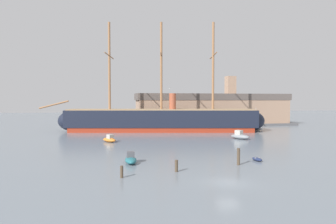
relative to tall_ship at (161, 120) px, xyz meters
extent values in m
plane|color=slate|center=(-3.22, -55.38, -3.42)|extent=(400.00, 400.00, 0.00)
cube|color=maroon|center=(0.00, 0.00, -2.74)|extent=(52.58, 18.57, 1.36)
cube|color=black|center=(0.00, 0.00, 0.36)|extent=(54.77, 19.34, 4.85)
ellipsoid|color=black|center=(-24.41, 5.24, -0.32)|extent=(11.09, 9.21, 6.20)
ellipsoid|color=black|center=(24.41, -5.24, -0.32)|extent=(11.09, 9.21, 6.20)
cube|color=#9E7F5B|center=(0.00, 0.00, 2.93)|extent=(53.58, 18.48, 0.29)
cylinder|color=#936642|center=(-14.59, 3.13, 15.38)|extent=(0.68, 0.68, 25.20)
cylinder|color=#936642|center=(-14.59, 3.13, 18.40)|extent=(3.00, 12.79, 0.27)
cylinder|color=#936642|center=(0.00, 0.00, 15.38)|extent=(0.68, 0.68, 25.20)
cylinder|color=#936642|center=(0.00, 0.00, 18.40)|extent=(3.00, 12.79, 0.27)
cylinder|color=#936642|center=(14.59, -3.13, 15.38)|extent=(0.68, 0.68, 25.20)
cylinder|color=#936642|center=(14.59, -3.13, 18.40)|extent=(3.00, 12.79, 0.27)
cylinder|color=#936642|center=(-30.37, 6.52, 4.35)|extent=(8.49, 2.27, 2.58)
cylinder|color=#9E4C33|center=(3.19, -0.68, 5.20)|extent=(1.94, 1.94, 4.85)
ellipsoid|color=#236670|center=(-12.78, -42.77, -2.96)|extent=(1.78, 4.00, 0.92)
cube|color=#4C4C51|center=(-12.77, -42.50, -2.22)|extent=(1.11, 1.24, 0.92)
ellipsoid|color=#1E284C|center=(5.94, -45.05, -3.16)|extent=(1.15, 2.27, 0.52)
cube|color=#B2ADA3|center=(5.94, -45.05, -2.97)|extent=(0.83, 0.27, 0.08)
ellipsoid|color=orange|center=(-15.28, -19.38, -2.96)|extent=(3.58, 4.18, 0.92)
cube|color=#B2ADA3|center=(-15.12, -19.60, -2.23)|extent=(1.56, 1.60, 0.92)
ellipsoid|color=gray|center=(14.78, -20.68, -2.85)|extent=(4.15, 5.22, 1.13)
cube|color=#B2ADA3|center=(14.62, -20.39, -1.95)|extent=(1.88, 1.94, 1.13)
ellipsoid|color=silver|center=(28.62, -1.88, -2.93)|extent=(4.44, 5.02, 0.98)
cube|color=#4C4C51|center=(28.46, -1.67, -2.37)|extent=(1.48, 1.55, 0.52)
cylinder|color=silver|center=(28.78, -2.08, 0.35)|extent=(0.13, 0.13, 5.96)
ellipsoid|color=orange|center=(-2.25, 10.46, -3.08)|extent=(2.67, 3.07, 0.68)
cube|color=beige|center=(-2.25, 10.46, -2.83)|extent=(1.02, 0.82, 0.10)
cylinder|color=#4C3D2D|center=(-14.59, -50.77, -2.71)|extent=(0.37, 0.37, 1.41)
cylinder|color=#4C3D2D|center=(-7.58, -49.23, -2.67)|extent=(0.40, 0.40, 1.51)
cylinder|color=#4C3D2D|center=(1.94, -47.12, -2.24)|extent=(0.42, 0.42, 2.36)
cube|color=#565659|center=(22.04, 16.19, -3.02)|extent=(59.61, 12.72, 0.80)
cube|color=tan|center=(22.04, 16.19, 1.51)|extent=(54.19, 10.60, 8.26)
cube|color=#5B514C|center=(22.04, 16.19, 6.77)|extent=(55.28, 10.82, 2.26)
cube|color=tan|center=(28.47, 16.19, 11.05)|extent=(3.20, 3.20, 6.31)
ellipsoid|color=silver|center=(-1.84, -19.97, 8.30)|extent=(0.33, 0.13, 0.11)
sphere|color=silver|center=(-2.04, -19.95, 8.31)|extent=(0.09, 0.09, 0.09)
cube|color=#ADA89E|center=(-1.86, -20.30, 8.32)|extent=(0.15, 0.56, 0.12)
cube|color=#ADA89E|center=(-1.82, -19.63, 8.32)|extent=(0.15, 0.56, 0.12)
camera|label=1|loc=(-16.81, -86.79, 5.75)|focal=32.74mm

